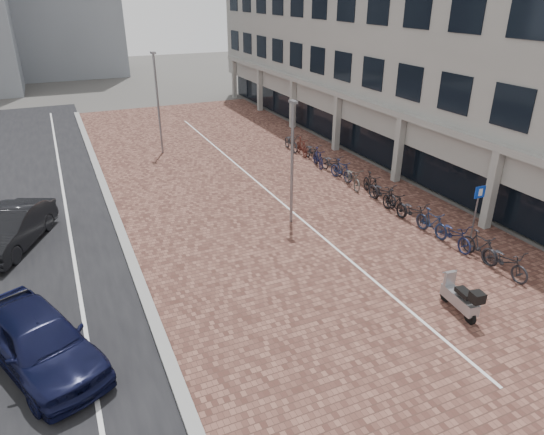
# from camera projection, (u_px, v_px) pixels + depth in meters

# --- Properties ---
(ground) EXTENTS (140.00, 140.00, 0.00)m
(ground) POSITION_uv_depth(u_px,v_px,m) (359.00, 341.00, 13.74)
(ground) COLOR #474442
(ground) RESTS_ON ground
(plaza_brick) EXTENTS (14.50, 42.00, 0.04)m
(plaza_brick) POSITION_uv_depth(u_px,v_px,m) (259.00, 188.00, 24.40)
(plaza_brick) COLOR brown
(plaza_brick) RESTS_ON ground
(street_asphalt) EXTENTS (8.00, 50.00, 0.03)m
(street_asphalt) POSITION_uv_depth(u_px,v_px,m) (17.00, 228.00, 20.31)
(street_asphalt) COLOR black
(street_asphalt) RESTS_ON ground
(curb) EXTENTS (0.35, 42.00, 0.14)m
(curb) POSITION_uv_depth(u_px,v_px,m) (113.00, 210.00, 21.74)
(curb) COLOR gray
(curb) RESTS_ON ground
(lane_line) EXTENTS (0.12, 44.00, 0.00)m
(lane_line) POSITION_uv_depth(u_px,v_px,m) (68.00, 219.00, 21.05)
(lane_line) COLOR white
(lane_line) RESTS_ON street_asphalt
(parking_line) EXTENTS (0.10, 30.00, 0.00)m
(parking_line) POSITION_uv_depth(u_px,v_px,m) (263.00, 187.00, 24.46)
(parking_line) COLOR white
(parking_line) RESTS_ON plaza_brick
(office_building) EXTENTS (8.40, 40.00, 15.00)m
(office_building) POSITION_uv_depth(u_px,v_px,m) (405.00, 1.00, 28.22)
(office_building) COLOR gray
(office_building) RESTS_ON ground
(car_navy) EXTENTS (3.66, 5.19, 1.64)m
(car_navy) POSITION_uv_depth(u_px,v_px,m) (39.00, 340.00, 12.51)
(car_navy) COLOR black
(car_navy) RESTS_ON ground
(car_dark) EXTENTS (3.41, 4.87, 1.52)m
(car_dark) POSITION_uv_depth(u_px,v_px,m) (11.00, 229.00, 18.51)
(car_dark) COLOR black
(car_dark) RESTS_ON ground
(scooter_front) EXTENTS (0.71, 1.72, 1.15)m
(scooter_front) POSITION_uv_depth(u_px,v_px,m) (460.00, 297.00, 14.73)
(scooter_front) COLOR #97989C
(scooter_front) RESTS_ON ground
(parking_sign) EXTENTS (0.47, 0.09, 2.27)m
(parking_sign) POSITION_uv_depth(u_px,v_px,m) (477.00, 205.00, 18.72)
(parking_sign) COLOR slate
(parking_sign) RESTS_ON ground
(lamp_near) EXTENTS (0.12, 0.12, 5.11)m
(lamp_near) POSITION_uv_depth(u_px,v_px,m) (292.00, 165.00, 19.73)
(lamp_near) COLOR gray
(lamp_near) RESTS_ON ground
(lamp_far) EXTENTS (0.12, 0.12, 5.83)m
(lamp_far) POSITION_uv_depth(u_px,v_px,m) (158.00, 105.00, 28.43)
(lamp_far) COLOR slate
(lamp_far) RESTS_ON ground
(bike_row) EXTENTS (1.26, 18.10, 1.05)m
(bike_row) POSITION_uv_depth(u_px,v_px,m) (368.00, 185.00, 23.38)
(bike_row) COLOR black
(bike_row) RESTS_ON ground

